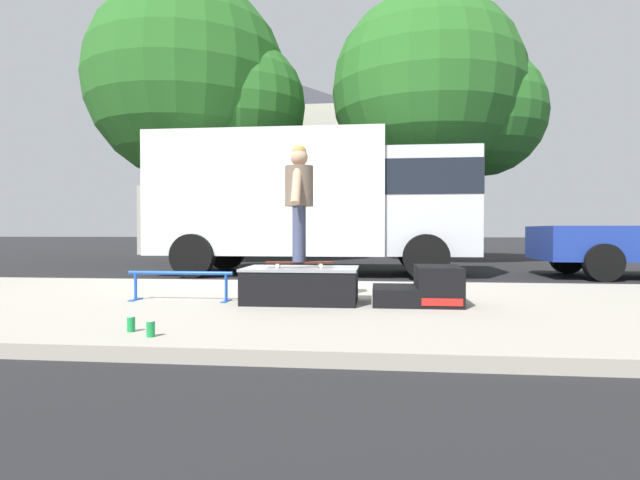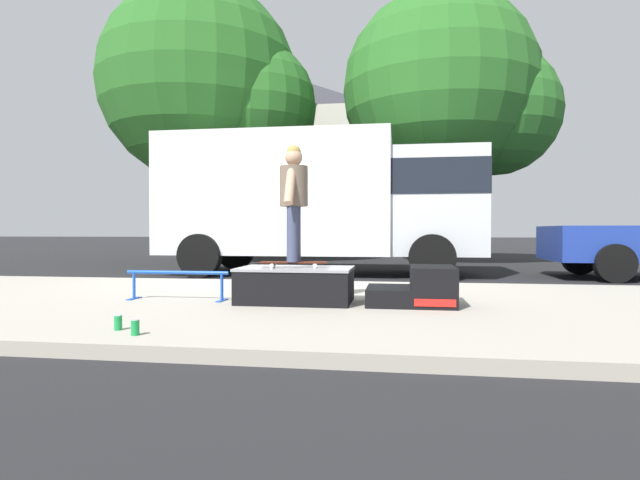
{
  "view_description": "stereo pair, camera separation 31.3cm",
  "coord_description": "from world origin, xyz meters",
  "px_view_note": "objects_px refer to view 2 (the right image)",
  "views": [
    {
      "loc": [
        1.74,
        -9.0,
        0.96
      ],
      "look_at": [
        0.92,
        -1.56,
        0.83
      ],
      "focal_mm": 28.6,
      "sensor_mm": 36.0,
      "label": 1
    },
    {
      "loc": [
        2.05,
        -8.96,
        0.96
      ],
      "look_at": [
        0.92,
        -1.56,
        0.83
      ],
      "focal_mm": 28.6,
      "sensor_mm": 36.0,
      "label": 2
    }
  ],
  "objects_px": {
    "grind_rail": "(177,279)",
    "skater_kid": "(294,193)",
    "skateboard": "(294,263)",
    "street_tree_neighbour": "(451,94)",
    "kicker_ramp": "(419,289)",
    "box_truck": "(322,198)",
    "street_tree_main": "(211,89)",
    "soda_can_b": "(135,327)",
    "soda_can": "(118,323)",
    "skate_box": "(296,284)"
  },
  "relations": [
    {
      "from": "grind_rail",
      "to": "box_truck",
      "type": "height_order",
      "value": "box_truck"
    },
    {
      "from": "kicker_ramp",
      "to": "skateboard",
      "type": "height_order",
      "value": "skateboard"
    },
    {
      "from": "skateboard",
      "to": "street_tree_neighbour",
      "type": "distance_m",
      "value": 10.86
    },
    {
      "from": "street_tree_neighbour",
      "to": "grind_rail",
      "type": "bearing_deg",
      "value": -113.67
    },
    {
      "from": "street_tree_main",
      "to": "street_tree_neighbour",
      "type": "distance_m",
      "value": 7.18
    },
    {
      "from": "grind_rail",
      "to": "skater_kid",
      "type": "xyz_separation_m",
      "value": [
        1.44,
        0.0,
        1.02
      ]
    },
    {
      "from": "skateboard",
      "to": "soda_can_b",
      "type": "xyz_separation_m",
      "value": [
        -0.88,
        -2.04,
        -0.41
      ]
    },
    {
      "from": "skateboard",
      "to": "soda_can_b",
      "type": "distance_m",
      "value": 2.26
    },
    {
      "from": "soda_can",
      "to": "soda_can_b",
      "type": "relative_size",
      "value": 1.0
    },
    {
      "from": "skateboard",
      "to": "skater_kid",
      "type": "xyz_separation_m",
      "value": [
        -0.0,
        0.0,
        0.81
      ]
    },
    {
      "from": "grind_rail",
      "to": "box_truck",
      "type": "distance_m",
      "value": 5.57
    },
    {
      "from": "skate_box",
      "to": "box_truck",
      "type": "distance_m",
      "value": 5.49
    },
    {
      "from": "box_truck",
      "to": "street_tree_neighbour",
      "type": "distance_m",
      "value": 6.23
    },
    {
      "from": "soda_can_b",
      "to": "box_truck",
      "type": "distance_m",
      "value": 7.53
    },
    {
      "from": "kicker_ramp",
      "to": "soda_can",
      "type": "relative_size",
      "value": 7.83
    },
    {
      "from": "kicker_ramp",
      "to": "skater_kid",
      "type": "relative_size",
      "value": 0.72
    },
    {
      "from": "street_tree_main",
      "to": "soda_can",
      "type": "bearing_deg",
      "value": -73.15
    },
    {
      "from": "skateboard",
      "to": "skater_kid",
      "type": "relative_size",
      "value": 0.59
    },
    {
      "from": "kicker_ramp",
      "to": "street_tree_neighbour",
      "type": "distance_m",
      "value": 10.69
    },
    {
      "from": "skater_kid",
      "to": "street_tree_main",
      "type": "xyz_separation_m",
      "value": [
        -4.4,
        8.93,
        3.84
      ]
    },
    {
      "from": "kicker_ramp",
      "to": "street_tree_neighbour",
      "type": "xyz_separation_m",
      "value": [
        1.3,
        9.53,
        4.66
      ]
    },
    {
      "from": "kicker_ramp",
      "to": "box_truck",
      "type": "height_order",
      "value": "box_truck"
    },
    {
      "from": "soda_can",
      "to": "street_tree_neighbour",
      "type": "height_order",
      "value": "street_tree_neighbour"
    },
    {
      "from": "grind_rail",
      "to": "skateboard",
      "type": "xyz_separation_m",
      "value": [
        1.44,
        0.0,
        0.21
      ]
    },
    {
      "from": "grind_rail",
      "to": "street_tree_neighbour",
      "type": "bearing_deg",
      "value": 66.33
    },
    {
      "from": "grind_rail",
      "to": "skateboard",
      "type": "height_order",
      "value": "skateboard"
    },
    {
      "from": "box_truck",
      "to": "street_tree_neighbour",
      "type": "relative_size",
      "value": 0.87
    },
    {
      "from": "box_truck",
      "to": "kicker_ramp",
      "type": "bearing_deg",
      "value": -70.17
    },
    {
      "from": "box_truck",
      "to": "street_tree_neighbour",
      "type": "xyz_separation_m",
      "value": [
        3.21,
        4.23,
        3.26
      ]
    },
    {
      "from": "skate_box",
      "to": "street_tree_main",
      "type": "xyz_separation_m",
      "value": [
        -4.42,
        8.91,
        4.9
      ]
    },
    {
      "from": "kicker_ramp",
      "to": "skateboard",
      "type": "distance_m",
      "value": 1.47
    },
    {
      "from": "grind_rail",
      "to": "soda_can",
      "type": "xyz_separation_m",
      "value": [
        0.31,
        -1.86,
        -0.2
      ]
    },
    {
      "from": "skate_box",
      "to": "street_tree_main",
      "type": "height_order",
      "value": "street_tree_main"
    },
    {
      "from": "kicker_ramp",
      "to": "skater_kid",
      "type": "height_order",
      "value": "skater_kid"
    },
    {
      "from": "skateboard",
      "to": "street_tree_neighbour",
      "type": "xyz_separation_m",
      "value": [
        2.74,
        9.55,
        4.37
      ]
    },
    {
      "from": "skate_box",
      "to": "kicker_ramp",
      "type": "bearing_deg",
      "value": -0.02
    },
    {
      "from": "box_truck",
      "to": "street_tree_main",
      "type": "height_order",
      "value": "street_tree_main"
    },
    {
      "from": "street_tree_main",
      "to": "skate_box",
      "type": "bearing_deg",
      "value": -63.61
    },
    {
      "from": "kicker_ramp",
      "to": "skater_kid",
      "type": "bearing_deg",
      "value": -179.18
    },
    {
      "from": "skate_box",
      "to": "skateboard",
      "type": "distance_m",
      "value": 0.25
    },
    {
      "from": "soda_can",
      "to": "street_tree_main",
      "type": "distance_m",
      "value": 12.36
    },
    {
      "from": "skater_kid",
      "to": "soda_can",
      "type": "xyz_separation_m",
      "value": [
        -1.13,
        -1.86,
        -1.22
      ]
    },
    {
      "from": "kicker_ramp",
      "to": "grind_rail",
      "type": "height_order",
      "value": "kicker_ramp"
    },
    {
      "from": "skate_box",
      "to": "grind_rail",
      "type": "bearing_deg",
      "value": -179.03
    },
    {
      "from": "soda_can",
      "to": "street_tree_main",
      "type": "relative_size",
      "value": 0.02
    },
    {
      "from": "skateboard",
      "to": "kicker_ramp",
      "type": "bearing_deg",
      "value": 0.82
    },
    {
      "from": "grind_rail",
      "to": "skater_kid",
      "type": "bearing_deg",
      "value": 0.14
    },
    {
      "from": "skater_kid",
      "to": "box_truck",
      "type": "distance_m",
      "value": 5.35
    },
    {
      "from": "grind_rail",
      "to": "street_tree_neighbour",
      "type": "height_order",
      "value": "street_tree_neighbour"
    },
    {
      "from": "grind_rail",
      "to": "soda_can_b",
      "type": "distance_m",
      "value": 2.12
    }
  ]
}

